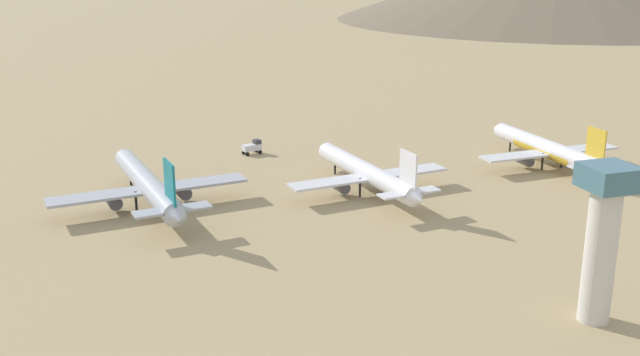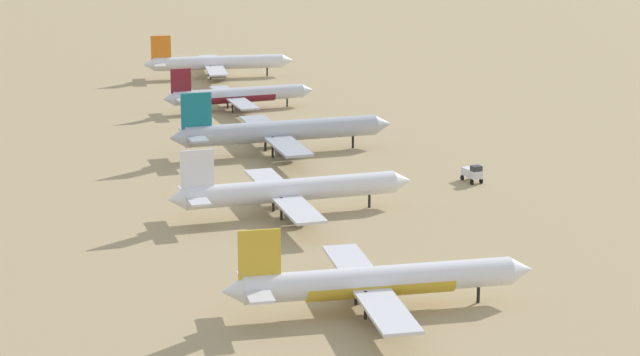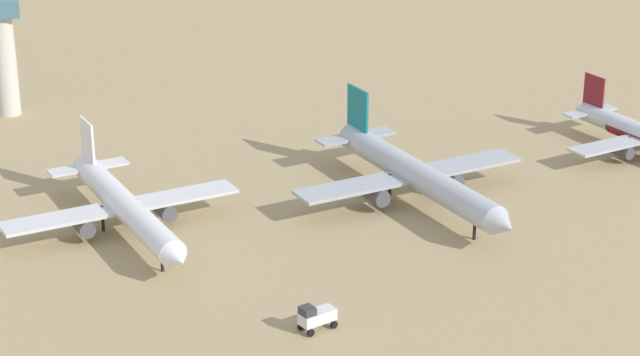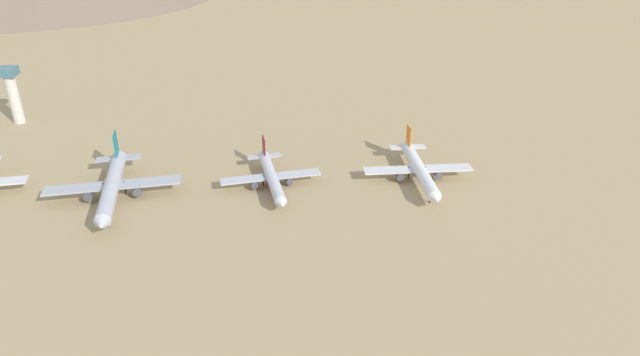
{
  "view_description": "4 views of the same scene",
  "coord_description": "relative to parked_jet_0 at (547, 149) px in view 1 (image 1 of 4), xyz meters",
  "views": [
    {
      "loc": [
        -160.93,
        12.65,
        55.24
      ],
      "look_at": [
        -6.02,
        -36.94,
        5.62
      ],
      "focal_mm": 42.56,
      "sensor_mm": 36.0,
      "label": 1
    },
    {
      "loc": [
        -32.42,
        -271.86,
        67.06
      ],
      "look_at": [
        4.83,
        -40.48,
        4.65
      ],
      "focal_mm": 67.82,
      "sensor_mm": 36.0,
      "label": 2
    },
    {
      "loc": [
        173.75,
        -81.5,
        78.5
      ],
      "look_at": [
        -1.74,
        -15.78,
        5.36
      ],
      "focal_mm": 66.0,
      "sensor_mm": 36.0,
      "label": 3
    },
    {
      "loc": [
        168.04,
        56.97,
        88.66
      ],
      "look_at": [
        -2.99,
        68.52,
        3.12
      ],
      "focal_mm": 31.46,
      "sensor_mm": 36.0,
      "label": 4
    }
  ],
  "objects": [
    {
      "name": "ground_plane",
      "position": [
        -3.61,
        102.45,
        -4.7
      ],
      "size": [
        1800.0,
        1800.0,
        0.0
      ],
      "primitive_type": "plane",
      "color": "tan"
    },
    {
      "name": "parked_jet_0",
      "position": [
        0.0,
        0.0,
        0.0
      ],
      "size": [
        49.02,
        39.81,
        14.14
      ],
      "color": "white",
      "rests_on": "ground"
    },
    {
      "name": "parked_jet_1",
      "position": [
        -6.3,
        52.96,
        0.06
      ],
      "size": [
        48.98,
        39.99,
        14.14
      ],
      "color": "white",
      "rests_on": "ground"
    },
    {
      "name": "parked_jet_2",
      "position": [
        -1.74,
        102.78,
        0.52
      ],
      "size": [
        53.69,
        43.84,
        15.5
      ],
      "color": "#B2B7C1",
      "rests_on": "ground"
    },
    {
      "name": "service_truck",
      "position": [
        35.53,
        70.75,
        -2.63
      ],
      "size": [
        3.89,
        5.62,
        3.9
      ],
      "color": "silver",
      "rests_on": "ground"
    },
    {
      "name": "control_tower",
      "position": [
        -76.71,
        42.64,
        9.39
      ],
      "size": [
        7.2,
        7.2,
        24.93
      ],
      "color": "beige",
      "rests_on": "ground"
    }
  ]
}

